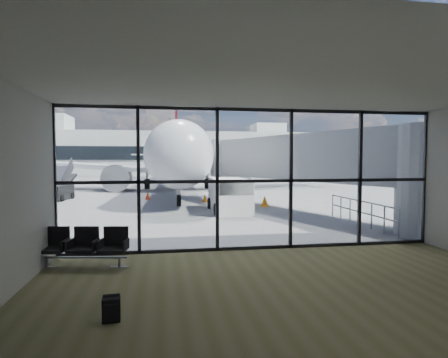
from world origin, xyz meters
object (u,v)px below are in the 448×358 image
object	(u,v)px
backpack	(111,310)
belt_loader	(58,192)
seating_row	(85,245)
airliner	(177,157)
mobile_stairs	(55,191)
service_van	(230,195)

from	to	relation	value
backpack	belt_loader	distance (m)	22.31
seating_row	backpack	xyz separation A→B (m)	(1.19, -3.75, -0.35)
airliner	belt_loader	xyz separation A→B (m)	(-8.83, -10.14, -2.49)
belt_loader	mobile_stairs	world-z (taller)	mobile_stairs
seating_row	backpack	bearing A→B (deg)	-63.32
service_van	belt_loader	world-z (taller)	service_van
backpack	service_van	world-z (taller)	service_van
seating_row	belt_loader	size ratio (longest dim) A/B	0.58
backpack	seating_row	bearing A→B (deg)	103.23
airliner	belt_loader	bearing A→B (deg)	-129.29
seating_row	airliner	bearing A→B (deg)	91.86
backpack	mobile_stairs	world-z (taller)	mobile_stairs
mobile_stairs	belt_loader	bearing A→B (deg)	-57.00
seating_row	service_van	size ratio (longest dim) A/B	0.56
seating_row	mobile_stairs	bearing A→B (deg)	116.35
seating_row	belt_loader	distance (m)	18.38
mobile_stairs	airliner	bearing A→B (deg)	50.02
service_van	mobile_stairs	xyz separation A→B (m)	(-11.36, 8.53, -0.37)
belt_loader	mobile_stairs	xyz separation A→B (m)	(-0.34, 0.60, -0.03)
seating_row	mobile_stairs	distance (m)	19.05
backpack	service_van	bearing A→B (deg)	67.02
service_van	backpack	bearing A→B (deg)	-108.70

